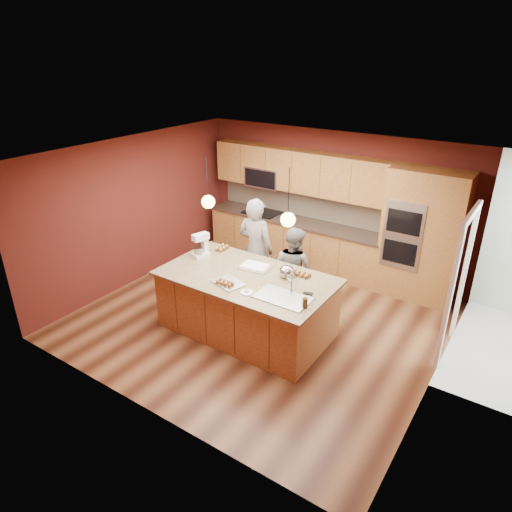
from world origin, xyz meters
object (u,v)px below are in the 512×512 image
Objects in this scene: person_left at (256,249)px; stand_mixer at (201,247)px; person_right at (293,269)px; island at (247,303)px; mixing_bowl at (287,272)px.

stand_mixer is (-0.53, -0.82, 0.22)m from person_left.
person_right is 3.79× the size of stand_mixer.
person_left is at bearing 117.25° from island.
person_right is (0.24, 0.99, 0.25)m from island.
stand_mixer reaches higher than island.
person_right is 0.80m from mixing_bowl.
mixing_bowl is (0.26, -0.69, 0.32)m from person_right.
person_left is at bearing 145.78° from mixing_bowl.
island is at bearing -149.36° from mixing_bowl.
stand_mixer is at bearing -175.26° from mixing_bowl.
mixing_bowl is (1.54, 0.13, -0.07)m from stand_mixer.
person_left reaches higher than mixing_bowl.
island is 1.43× the size of person_left.
mixing_bowl is at bearing 123.13° from person_right.
stand_mixer is (-1.28, -0.82, 0.39)m from person_right.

